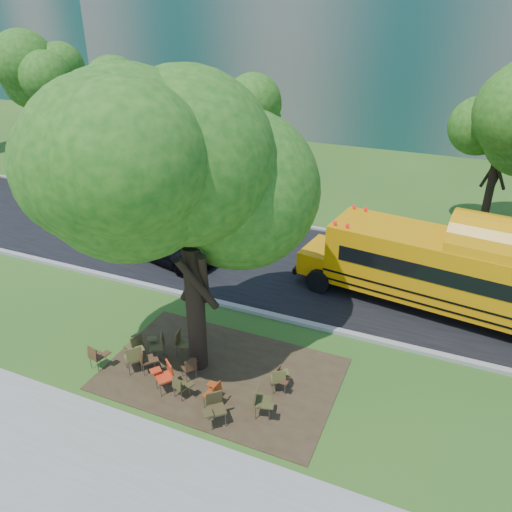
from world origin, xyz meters
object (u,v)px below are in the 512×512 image
at_px(pedestrian_a, 113,165).
at_px(pedestrian_b, 47,161).
at_px(chair_1, 146,358).
at_px(chair_9, 158,343).
at_px(main_tree, 189,211).
at_px(chair_12, 281,377).
at_px(chair_2, 134,356).
at_px(chair_13, 279,378).
at_px(chair_3, 165,374).
at_px(chair_8, 135,344).
at_px(bg_car_silver, 53,178).
at_px(chair_6, 214,392).
at_px(chair_7, 261,400).
at_px(black_car, 169,245).
at_px(chair_0, 97,355).
at_px(chair_4, 181,385).
at_px(chair_10, 182,341).
at_px(school_bus, 473,277).
at_px(chair_11, 190,366).
at_px(bg_car_red, 131,208).
at_px(chair_5, 215,406).

xyz_separation_m(pedestrian_a, pedestrian_b, (-4.59, -1.00, 0.05)).
xyz_separation_m(chair_1, chair_9, (-0.03, 0.75, 0.04)).
height_order(main_tree, chair_12, main_tree).
relative_size(main_tree, chair_1, 9.94).
height_order(chair_2, chair_13, chair_2).
distance_m(chair_12, chair_13, 0.09).
relative_size(chair_3, chair_9, 1.03).
height_order(chair_8, bg_car_silver, bg_car_silver).
bearing_deg(chair_6, bg_car_silver, 59.97).
height_order(chair_7, black_car, black_car).
xyz_separation_m(chair_0, chair_4, (3.04, -0.11, -0.04)).
xyz_separation_m(chair_4, chair_9, (-1.58, 1.30, 0.10)).
bearing_deg(chair_10, pedestrian_a, -146.24).
distance_m(chair_4, chair_8, 2.47).
xyz_separation_m(school_bus, chair_6, (-6.21, -7.61, -1.11)).
bearing_deg(pedestrian_a, chair_2, -135.27).
relative_size(chair_9, chair_12, 1.20).
relative_size(chair_1, chair_11, 1.13).
distance_m(chair_6, bg_car_red, 14.59).
height_order(chair_0, pedestrian_a, pedestrian_a).
bearing_deg(chair_1, chair_3, 19.90).
xyz_separation_m(chair_13, black_car, (-7.39, 5.89, 0.26)).
distance_m(chair_0, black_car, 7.39).
distance_m(chair_0, chair_12, 5.67).
relative_size(chair_9, pedestrian_a, 0.54).
xyz_separation_m(chair_10, chair_11, (0.80, -0.86, -0.09)).
distance_m(chair_2, chair_11, 1.77).
distance_m(chair_1, black_car, 7.51).
xyz_separation_m(chair_7, chair_10, (-3.33, 1.43, -0.02)).
bearing_deg(chair_12, pedestrian_b, -119.61).
bearing_deg(chair_6, black_car, 45.20).
height_order(pedestrian_a, pedestrian_b, pedestrian_b).
relative_size(chair_11, chair_13, 0.93).
bearing_deg(chair_9, chair_10, -87.65).
bearing_deg(chair_10, chair_3, 4.23).
xyz_separation_m(school_bus, chair_3, (-7.81, -7.55, -1.05)).
height_order(chair_4, pedestrian_a, pedestrian_a).
distance_m(chair_13, black_car, 9.45).
relative_size(chair_7, bg_car_silver, 0.22).
bearing_deg(chair_9, school_bus, -84.82).
distance_m(main_tree, chair_2, 4.98).
bearing_deg(chair_11, chair_9, 106.75).
xyz_separation_m(chair_3, chair_5, (1.90, -0.59, 0.00)).
relative_size(chair_3, bg_car_silver, 0.23).
distance_m(chair_10, bg_car_red, 12.04).
relative_size(chair_4, chair_9, 0.82).
xyz_separation_m(main_tree, chair_1, (-1.30, -0.93, -4.64)).
bearing_deg(chair_6, school_bus, -33.72).
height_order(chair_5, chair_12, chair_5).
relative_size(chair_8, bg_car_red, 0.20).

